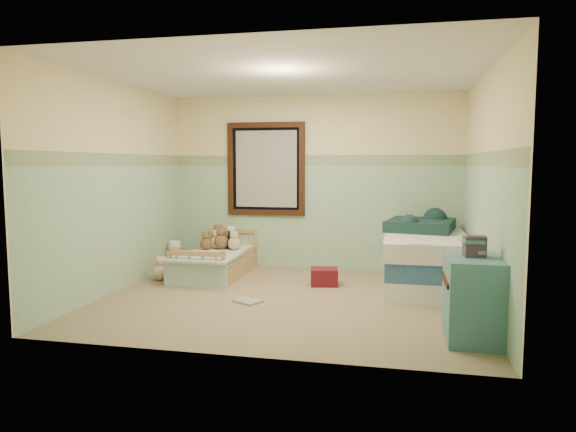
% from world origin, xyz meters
% --- Properties ---
extents(floor, '(4.20, 3.60, 0.02)m').
position_xyz_m(floor, '(0.00, 0.00, -0.01)').
color(floor, '#827352').
rests_on(floor, ground).
extents(ceiling, '(4.20, 3.60, 0.02)m').
position_xyz_m(ceiling, '(0.00, 0.00, 2.51)').
color(ceiling, silver).
rests_on(ceiling, wall_back).
extents(wall_back, '(4.20, 0.04, 2.50)m').
position_xyz_m(wall_back, '(0.00, 1.80, 1.25)').
color(wall_back, beige).
rests_on(wall_back, floor).
extents(wall_front, '(4.20, 0.04, 2.50)m').
position_xyz_m(wall_front, '(0.00, -1.80, 1.25)').
color(wall_front, beige).
rests_on(wall_front, floor).
extents(wall_left, '(0.04, 3.60, 2.50)m').
position_xyz_m(wall_left, '(-2.10, 0.00, 1.25)').
color(wall_left, beige).
rests_on(wall_left, floor).
extents(wall_right, '(0.04, 3.60, 2.50)m').
position_xyz_m(wall_right, '(2.10, 0.00, 1.25)').
color(wall_right, beige).
rests_on(wall_right, floor).
extents(wainscot_mint, '(4.20, 0.01, 1.50)m').
position_xyz_m(wainscot_mint, '(0.00, 1.79, 0.75)').
color(wainscot_mint, '#7FB68E').
rests_on(wainscot_mint, floor).
extents(border_strip, '(4.20, 0.01, 0.15)m').
position_xyz_m(border_strip, '(0.00, 1.79, 1.57)').
color(border_strip, '#3E6549').
rests_on(border_strip, wall_back).
extents(window_frame, '(1.16, 0.06, 1.36)m').
position_xyz_m(window_frame, '(-0.70, 1.76, 1.45)').
color(window_frame, black).
rests_on(window_frame, wall_back).
extents(window_blinds, '(0.92, 0.01, 1.12)m').
position_xyz_m(window_blinds, '(-0.70, 1.77, 1.45)').
color(window_blinds, beige).
rests_on(window_blinds, window_frame).
extents(toddler_bed_frame, '(0.76, 1.52, 0.20)m').
position_xyz_m(toddler_bed_frame, '(-1.23, 1.05, 0.10)').
color(toddler_bed_frame, '#B1723B').
rests_on(toddler_bed_frame, floor).
extents(toddler_mattress, '(0.70, 1.46, 0.12)m').
position_xyz_m(toddler_mattress, '(-1.23, 1.05, 0.26)').
color(toddler_mattress, white).
rests_on(toddler_mattress, toddler_bed_frame).
extents(patchwork_quilt, '(0.83, 0.76, 0.03)m').
position_xyz_m(patchwork_quilt, '(-1.23, 0.58, 0.33)').
color(patchwork_quilt, '#6E9DC6').
rests_on(patchwork_quilt, toddler_mattress).
extents(plush_bed_brown, '(0.22, 0.22, 0.22)m').
position_xyz_m(plush_bed_brown, '(-1.38, 1.55, 0.42)').
color(plush_bed_brown, brown).
rests_on(plush_bed_brown, toddler_mattress).
extents(plush_bed_white, '(0.21, 0.21, 0.21)m').
position_xyz_m(plush_bed_white, '(-1.18, 1.55, 0.42)').
color(plush_bed_white, white).
rests_on(plush_bed_white, toddler_mattress).
extents(plush_bed_tan, '(0.18, 0.18, 0.18)m').
position_xyz_m(plush_bed_tan, '(-1.33, 1.33, 0.41)').
color(plush_bed_tan, beige).
rests_on(plush_bed_tan, toddler_mattress).
extents(plush_bed_dark, '(0.18, 0.18, 0.18)m').
position_xyz_m(plush_bed_dark, '(-1.10, 1.33, 0.40)').
color(plush_bed_dark, black).
rests_on(plush_bed_dark, toddler_mattress).
extents(plush_floor_cream, '(0.28, 0.28, 0.28)m').
position_xyz_m(plush_floor_cream, '(-1.95, 1.29, 0.14)').
color(plush_floor_cream, silver).
rests_on(plush_floor_cream, floor).
extents(plush_floor_tan, '(0.22, 0.22, 0.22)m').
position_xyz_m(plush_floor_tan, '(-1.82, 0.57, 0.11)').
color(plush_floor_tan, beige).
rests_on(plush_floor_tan, floor).
extents(twin_bed_frame, '(0.95, 1.89, 0.22)m').
position_xyz_m(twin_bed_frame, '(1.55, 0.99, 0.11)').
color(twin_bed_frame, white).
rests_on(twin_bed_frame, floor).
extents(twin_boxspring, '(0.95, 1.89, 0.22)m').
position_xyz_m(twin_boxspring, '(1.55, 0.99, 0.33)').
color(twin_boxspring, navy).
rests_on(twin_boxspring, twin_bed_frame).
extents(twin_mattress, '(0.98, 1.93, 0.22)m').
position_xyz_m(twin_mattress, '(1.55, 0.99, 0.55)').
color(twin_mattress, white).
rests_on(twin_mattress, twin_boxspring).
extents(teal_blanket, '(0.96, 0.99, 0.14)m').
position_xyz_m(teal_blanket, '(1.50, 1.29, 0.73)').
color(teal_blanket, black).
rests_on(teal_blanket, twin_mattress).
extents(dresser, '(0.45, 0.73, 0.73)m').
position_xyz_m(dresser, '(1.86, -0.97, 0.36)').
color(dresser, teal).
rests_on(dresser, floor).
extents(book_stack, '(0.19, 0.16, 0.18)m').
position_xyz_m(book_stack, '(1.86, -0.96, 0.81)').
color(book_stack, '#552F2B').
rests_on(book_stack, dresser).
extents(red_pillow, '(0.38, 0.35, 0.21)m').
position_xyz_m(red_pillow, '(0.32, 0.75, 0.11)').
color(red_pillow, maroon).
rests_on(red_pillow, floor).
extents(floor_book, '(0.35, 0.33, 0.03)m').
position_xyz_m(floor_book, '(-0.39, -0.24, 0.01)').
color(floor_book, yellow).
rests_on(floor_book, floor).
extents(extra_plush_0, '(0.18, 0.18, 0.18)m').
position_xyz_m(extra_plush_0, '(-1.04, 1.27, 0.41)').
color(extra_plush_0, beige).
rests_on(extra_plush_0, toddler_mattress).
extents(extra_plush_1, '(0.17, 0.17, 0.17)m').
position_xyz_m(extra_plush_1, '(-1.43, 1.20, 0.40)').
color(extra_plush_1, brown).
rests_on(extra_plush_1, toddler_mattress).
extents(extra_plush_2, '(0.18, 0.18, 0.18)m').
position_xyz_m(extra_plush_2, '(-1.32, 1.45, 0.41)').
color(extra_plush_2, white).
rests_on(extra_plush_2, toddler_mattress).
extents(extra_plush_3, '(0.16, 0.16, 0.16)m').
position_xyz_m(extra_plush_3, '(-1.22, 1.47, 0.40)').
color(extra_plush_3, brown).
rests_on(extra_plush_3, toddler_mattress).
extents(extra_plush_4, '(0.21, 0.21, 0.21)m').
position_xyz_m(extra_plush_4, '(-1.24, 1.30, 0.42)').
color(extra_plush_4, brown).
rests_on(extra_plush_4, toddler_mattress).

